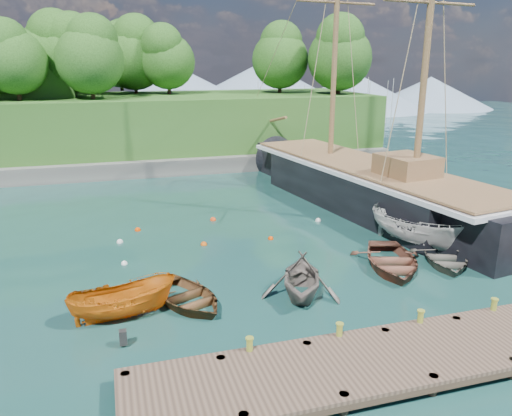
{
  "coord_description": "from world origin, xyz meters",
  "views": [
    {
      "loc": [
        -7.63,
        -17.95,
        9.1
      ],
      "look_at": [
        -0.78,
        5.0,
        2.0
      ],
      "focal_mm": 35.0,
      "sensor_mm": 36.0,
      "label": 1
    }
  ],
  "objects_px": {
    "cabin_boat_white": "(417,247)",
    "schooner": "(367,189)",
    "rowboat_3": "(444,263)",
    "rowboat_2": "(391,268)",
    "motorboat_orange": "(124,318)",
    "rowboat_1": "(301,296)",
    "rowboat_0": "(187,304)"
  },
  "relations": [
    {
      "from": "schooner",
      "to": "rowboat_3",
      "type": "bearing_deg",
      "value": -104.85
    },
    {
      "from": "rowboat_2",
      "to": "motorboat_orange",
      "type": "height_order",
      "value": "motorboat_orange"
    },
    {
      "from": "rowboat_2",
      "to": "cabin_boat_white",
      "type": "distance_m",
      "value": 3.38
    },
    {
      "from": "rowboat_1",
      "to": "schooner",
      "type": "bearing_deg",
      "value": 72.79
    },
    {
      "from": "motorboat_orange",
      "to": "schooner",
      "type": "height_order",
      "value": "schooner"
    },
    {
      "from": "rowboat_1",
      "to": "rowboat_2",
      "type": "distance_m",
      "value": 5.17
    },
    {
      "from": "rowboat_0",
      "to": "rowboat_2",
      "type": "xyz_separation_m",
      "value": [
        9.48,
        0.78,
        0.0
      ]
    },
    {
      "from": "cabin_boat_white",
      "to": "motorboat_orange",
      "type": "bearing_deg",
      "value": 169.39
    },
    {
      "from": "rowboat_2",
      "to": "motorboat_orange",
      "type": "distance_m",
      "value": 11.92
    },
    {
      "from": "rowboat_3",
      "to": "cabin_boat_white",
      "type": "bearing_deg",
      "value": 114.23
    },
    {
      "from": "rowboat_0",
      "to": "rowboat_1",
      "type": "xyz_separation_m",
      "value": [
        4.51,
        -0.65,
        0.0
      ]
    },
    {
      "from": "rowboat_0",
      "to": "cabin_boat_white",
      "type": "relative_size",
      "value": 0.74
    },
    {
      "from": "rowboat_0",
      "to": "rowboat_3",
      "type": "relative_size",
      "value": 1.02
    },
    {
      "from": "rowboat_1",
      "to": "schooner",
      "type": "xyz_separation_m",
      "value": [
        8.68,
        10.65,
        1.2
      ]
    },
    {
      "from": "cabin_boat_white",
      "to": "schooner",
      "type": "distance_m",
      "value": 7.37
    },
    {
      "from": "rowboat_2",
      "to": "rowboat_3",
      "type": "distance_m",
      "value": 2.72
    },
    {
      "from": "motorboat_orange",
      "to": "schooner",
      "type": "relative_size",
      "value": 0.14
    },
    {
      "from": "rowboat_1",
      "to": "motorboat_orange",
      "type": "bearing_deg",
      "value": -159.8
    },
    {
      "from": "motorboat_orange",
      "to": "cabin_boat_white",
      "type": "relative_size",
      "value": 0.72
    },
    {
      "from": "rowboat_3",
      "to": "motorboat_orange",
      "type": "distance_m",
      "value": 14.61
    },
    {
      "from": "motorboat_orange",
      "to": "rowboat_2",
      "type": "bearing_deg",
      "value": -91.95
    },
    {
      "from": "motorboat_orange",
      "to": "schooner",
      "type": "bearing_deg",
      "value": -63.97
    },
    {
      "from": "schooner",
      "to": "rowboat_2",
      "type": "bearing_deg",
      "value": -120.74
    },
    {
      "from": "rowboat_0",
      "to": "schooner",
      "type": "relative_size",
      "value": 0.14
    },
    {
      "from": "rowboat_3",
      "to": "rowboat_2",
      "type": "bearing_deg",
      "value": -160.0
    },
    {
      "from": "cabin_boat_white",
      "to": "schooner",
      "type": "xyz_separation_m",
      "value": [
        1.0,
        7.2,
        1.2
      ]
    },
    {
      "from": "motorboat_orange",
      "to": "cabin_boat_white",
      "type": "xyz_separation_m",
      "value": [
        14.58,
        3.24,
        0.0
      ]
    },
    {
      "from": "motorboat_orange",
      "to": "schooner",
      "type": "xyz_separation_m",
      "value": [
        15.57,
        10.43,
        1.2
      ]
    },
    {
      "from": "rowboat_2",
      "to": "schooner",
      "type": "bearing_deg",
      "value": 87.36
    },
    {
      "from": "rowboat_3",
      "to": "cabin_boat_white",
      "type": "height_order",
      "value": "cabin_boat_white"
    },
    {
      "from": "motorboat_orange",
      "to": "cabin_boat_white",
      "type": "distance_m",
      "value": 14.93
    },
    {
      "from": "rowboat_1",
      "to": "rowboat_3",
      "type": "relative_size",
      "value": 0.93
    }
  ]
}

